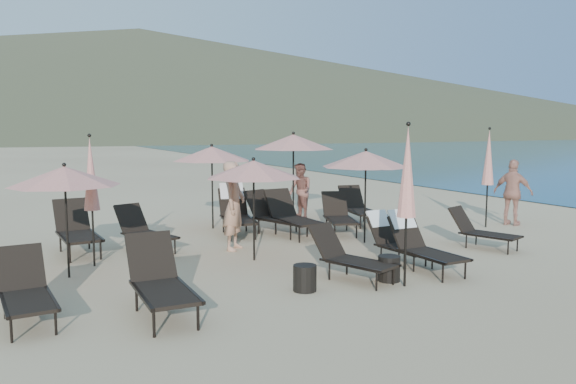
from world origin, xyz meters
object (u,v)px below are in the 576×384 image
lounger_9 (292,215)px  umbrella_open_0 (65,176)px  umbrella_open_3 (212,154)px  beachgoer_c (513,192)px  umbrella_closed_2 (91,175)px  umbrella_open_1 (254,169)px  lounger_4 (421,243)px  lounger_0 (26,290)px  lounger_3 (395,239)px  lounger_12 (275,214)px  umbrella_closed_0 (407,173)px  lounger_5 (481,230)px  side_table_0 (305,278)px  lounger_8 (236,210)px  lounger_10 (339,215)px  umbrella_open_2 (366,159)px  lounger_11 (358,207)px  beachgoer_a (234,206)px  umbrella_closed_1 (488,158)px  beachgoer_b (300,191)px  lounger_7 (144,230)px  lounger_6 (77,229)px  side_table_1 (389,268)px  lounger_2 (349,256)px  lounger_1 (160,280)px  umbrella_open_4 (293,142)px

lounger_9 → umbrella_open_0: 5.63m
umbrella_open_3 → beachgoer_c: umbrella_open_3 is taller
umbrella_closed_2 → umbrella_open_1: bearing=-17.8°
lounger_4 → umbrella_closed_2: (-5.31, 2.98, 1.23)m
lounger_0 → lounger_3: bearing=0.3°
lounger_12 → umbrella_open_3: 2.29m
umbrella_closed_0 → lounger_5: bearing=25.8°
umbrella_closed_0 → side_table_0: umbrella_closed_0 is taller
lounger_8 → lounger_10: lounger_8 is taller
umbrella_open_2 → lounger_11: bearing=59.4°
beachgoer_a → umbrella_closed_2: bearing=134.4°
umbrella_open_1 → umbrella_closed_1: 6.92m
lounger_10 → beachgoer_b: 2.46m
lounger_7 → umbrella_open_1: (1.73, -1.87, 1.36)m
lounger_12 → lounger_0: bearing=-161.4°
lounger_6 → umbrella_open_1: size_ratio=0.93×
umbrella_closed_0 → beachgoer_a: umbrella_closed_0 is taller
lounger_6 → umbrella_open_3: size_ratio=0.86×
lounger_5 → umbrella_closed_1: (2.06, 1.85, 1.42)m
lounger_10 → umbrella_open_3: 3.58m
side_table_1 → lounger_9: bearing=85.1°
umbrella_open_2 → side_table_1: bearing=-117.0°
lounger_4 → lounger_2: bearing=178.7°
lounger_8 → umbrella_open_1: 3.17m
lounger_5 → umbrella_open_1: size_ratio=0.78×
beachgoer_b → lounger_3: bearing=-10.9°
lounger_4 → beachgoer_a: size_ratio=0.89×
lounger_3 → lounger_0: bearing=-179.5°
lounger_9 → beachgoer_b: size_ratio=1.18×
lounger_0 → lounger_9: lounger_9 is taller
lounger_0 → umbrella_closed_1: (11.01, 2.52, 1.38)m
lounger_9 → lounger_5: bearing=-48.7°
lounger_3 → lounger_12: bearing=99.2°
lounger_6 → beachgoer_b: 6.57m
umbrella_open_0 → umbrella_open_1: (3.39, -0.27, 0.02)m
lounger_1 → lounger_2: (3.33, 0.33, -0.07)m
umbrella_closed_1 → beachgoer_c: bearing=-5.5°
lounger_5 → lounger_6: (-7.87, 3.43, 0.10)m
lounger_8 → side_table_0: (-0.83, -5.12, -0.35)m
lounger_1 → lounger_2: 3.34m
lounger_11 → beachgoer_b: (-0.98, 1.53, 0.33)m
umbrella_closed_0 → lounger_10: bearing=71.2°
lounger_12 → umbrella_closed_2: size_ratio=0.77×
lounger_3 → beachgoer_c: size_ratio=0.88×
lounger_9 → umbrella_open_2: umbrella_open_2 is taller
side_table_1 → umbrella_open_4: bearing=77.1°
beachgoer_b → lounger_2: bearing=-22.8°
lounger_6 → lounger_12: (4.58, 0.06, -0.01)m
umbrella_closed_1 → beachgoer_c: size_ratio=1.48×
umbrella_closed_2 → lounger_8: bearing=27.9°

